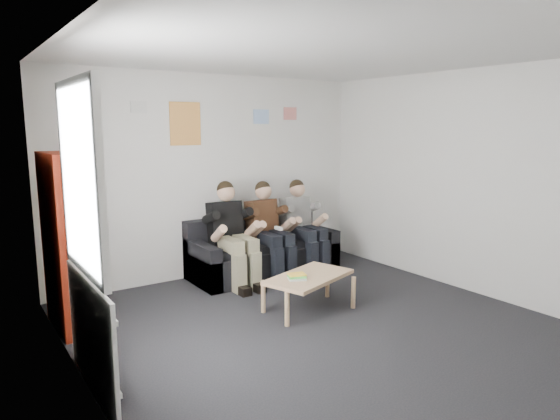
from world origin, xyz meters
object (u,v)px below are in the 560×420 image
Objects in this scene: sofa at (263,253)px; coffee_table at (309,279)px; bookshelf at (66,242)px; person_middle at (270,231)px; person_right at (304,226)px; person_left at (233,235)px.

coffee_table is at bearing -102.62° from sofa.
bookshelf is 2.65m from person_middle.
person_right is at bearing -18.71° from sofa.
person_left is (-0.57, -0.19, 0.37)m from sofa.
bookshelf is 1.39× the size of person_right.
bookshelf is (-2.62, -0.51, 0.60)m from sofa.
sofa is at bearing 23.70° from person_left.
person_left is at bearing -161.05° from sofa.
coffee_table is at bearing -26.79° from bookshelf.
person_middle reaches higher than sofa.
coffee_table is 1.37m from person_middle.
person_middle reaches higher than coffee_table.
person_left reaches higher than person_middle.
sofa is at bearing 86.16° from person_middle.
person_left is 1.03× the size of person_middle.
coffee_table is at bearing -108.28° from person_middle.
person_middle is at bearing -90.00° from sofa.
person_middle is at bearing 75.56° from coffee_table.
person_middle is at bearing 4.91° from person_left.
person_right reaches higher than coffee_table.
person_left is at bearing 5.14° from bookshelf.
person_right is at bearing 55.17° from coffee_table.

